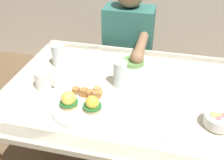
{
  "coord_description": "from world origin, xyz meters",
  "views": [
    {
      "loc": [
        0.19,
        -1.07,
        1.51
      ],
      "look_at": [
        -0.06,
        0.0,
        0.78
      ],
      "focal_mm": 41.92,
      "sensor_mm": 36.0,
      "label": 1
    }
  ],
  "objects_px": {
    "coffee_mug": "(43,79)",
    "side_plate": "(133,63)",
    "water_glass_near": "(59,56)",
    "water_glass_far": "(120,75)",
    "fork": "(178,134)",
    "eggs_benedict_plate": "(81,104)",
    "dining_table": "(123,104)",
    "diner_person": "(128,50)",
    "fruit_bowl": "(218,120)"
  },
  "relations": [
    {
      "from": "fork",
      "to": "dining_table",
      "type": "bearing_deg",
      "value": 135.83
    },
    {
      "from": "water_glass_far",
      "to": "diner_person",
      "type": "distance_m",
      "value": 0.6
    },
    {
      "from": "fruit_bowl",
      "to": "water_glass_far",
      "type": "height_order",
      "value": "water_glass_far"
    },
    {
      "from": "fruit_bowl",
      "to": "water_glass_far",
      "type": "distance_m",
      "value": 0.5
    },
    {
      "from": "side_plate",
      "to": "diner_person",
      "type": "relative_size",
      "value": 0.18
    },
    {
      "from": "fork",
      "to": "water_glass_far",
      "type": "bearing_deg",
      "value": 136.06
    },
    {
      "from": "eggs_benedict_plate",
      "to": "water_glass_near",
      "type": "height_order",
      "value": "water_glass_near"
    },
    {
      "from": "fruit_bowl",
      "to": "eggs_benedict_plate",
      "type": "bearing_deg",
      "value": -177.87
    },
    {
      "from": "water_glass_far",
      "to": "fork",
      "type": "bearing_deg",
      "value": -43.94
    },
    {
      "from": "dining_table",
      "to": "eggs_benedict_plate",
      "type": "height_order",
      "value": "eggs_benedict_plate"
    },
    {
      "from": "diner_person",
      "to": "coffee_mug",
      "type": "bearing_deg",
      "value": -113.84
    },
    {
      "from": "coffee_mug",
      "to": "side_plate",
      "type": "relative_size",
      "value": 0.56
    },
    {
      "from": "coffee_mug",
      "to": "water_glass_far",
      "type": "bearing_deg",
      "value": 16.96
    },
    {
      "from": "water_glass_near",
      "to": "water_glass_far",
      "type": "distance_m",
      "value": 0.4
    },
    {
      "from": "eggs_benedict_plate",
      "to": "fruit_bowl",
      "type": "bearing_deg",
      "value": 2.13
    },
    {
      "from": "eggs_benedict_plate",
      "to": "fork",
      "type": "bearing_deg",
      "value": -9.03
    },
    {
      "from": "coffee_mug",
      "to": "side_plate",
      "type": "xyz_separation_m",
      "value": [
        0.4,
        0.32,
        -0.04
      ]
    },
    {
      "from": "dining_table",
      "to": "side_plate",
      "type": "relative_size",
      "value": 6.0
    },
    {
      "from": "fruit_bowl",
      "to": "diner_person",
      "type": "relative_size",
      "value": 0.11
    },
    {
      "from": "dining_table",
      "to": "eggs_benedict_plate",
      "type": "bearing_deg",
      "value": -128.22
    },
    {
      "from": "fruit_bowl",
      "to": "water_glass_far",
      "type": "xyz_separation_m",
      "value": [
        -0.46,
        0.2,
        0.03
      ]
    },
    {
      "from": "water_glass_far",
      "to": "coffee_mug",
      "type": "bearing_deg",
      "value": -163.04
    },
    {
      "from": "side_plate",
      "to": "dining_table",
      "type": "bearing_deg",
      "value": -91.84
    },
    {
      "from": "eggs_benedict_plate",
      "to": "water_glass_far",
      "type": "height_order",
      "value": "water_glass_far"
    },
    {
      "from": "dining_table",
      "to": "water_glass_far",
      "type": "bearing_deg",
      "value": 138.63
    },
    {
      "from": "coffee_mug",
      "to": "fork",
      "type": "relative_size",
      "value": 0.73
    },
    {
      "from": "fruit_bowl",
      "to": "side_plate",
      "type": "height_order",
      "value": "fruit_bowl"
    },
    {
      "from": "coffee_mug",
      "to": "side_plate",
      "type": "height_order",
      "value": "coffee_mug"
    },
    {
      "from": "coffee_mug",
      "to": "fork",
      "type": "height_order",
      "value": "coffee_mug"
    },
    {
      "from": "fork",
      "to": "eggs_benedict_plate",
      "type": "bearing_deg",
      "value": 170.97
    },
    {
      "from": "eggs_benedict_plate",
      "to": "side_plate",
      "type": "height_order",
      "value": "eggs_benedict_plate"
    },
    {
      "from": "coffee_mug",
      "to": "water_glass_near",
      "type": "height_order",
      "value": "water_glass_near"
    },
    {
      "from": "diner_person",
      "to": "dining_table",
      "type": "bearing_deg",
      "value": -81.58
    },
    {
      "from": "eggs_benedict_plate",
      "to": "coffee_mug",
      "type": "bearing_deg",
      "value": 155.06
    },
    {
      "from": "coffee_mug",
      "to": "side_plate",
      "type": "distance_m",
      "value": 0.52
    },
    {
      "from": "water_glass_near",
      "to": "water_glass_far",
      "type": "bearing_deg",
      "value": -17.24
    },
    {
      "from": "eggs_benedict_plate",
      "to": "diner_person",
      "type": "bearing_deg",
      "value": 85.14
    },
    {
      "from": "water_glass_far",
      "to": "diner_person",
      "type": "height_order",
      "value": "diner_person"
    },
    {
      "from": "fork",
      "to": "diner_person",
      "type": "distance_m",
      "value": 0.95
    },
    {
      "from": "water_glass_near",
      "to": "side_plate",
      "type": "distance_m",
      "value": 0.43
    },
    {
      "from": "eggs_benedict_plate",
      "to": "water_glass_far",
      "type": "xyz_separation_m",
      "value": [
        0.13,
        0.22,
        0.04
      ]
    },
    {
      "from": "fork",
      "to": "side_plate",
      "type": "distance_m",
      "value": 0.57
    },
    {
      "from": "dining_table",
      "to": "fruit_bowl",
      "type": "distance_m",
      "value": 0.49
    },
    {
      "from": "eggs_benedict_plate",
      "to": "diner_person",
      "type": "height_order",
      "value": "diner_person"
    },
    {
      "from": "dining_table",
      "to": "eggs_benedict_plate",
      "type": "xyz_separation_m",
      "value": [
        -0.16,
        -0.2,
        0.13
      ]
    },
    {
      "from": "fruit_bowl",
      "to": "water_glass_near",
      "type": "xyz_separation_m",
      "value": [
        -0.84,
        0.32,
        0.03
      ]
    },
    {
      "from": "eggs_benedict_plate",
      "to": "side_plate",
      "type": "distance_m",
      "value": 0.46
    },
    {
      "from": "dining_table",
      "to": "side_plate",
      "type": "height_order",
      "value": "side_plate"
    },
    {
      "from": "dining_table",
      "to": "diner_person",
      "type": "bearing_deg",
      "value": 98.42
    },
    {
      "from": "side_plate",
      "to": "diner_person",
      "type": "bearing_deg",
      "value": 104.78
    }
  ]
}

